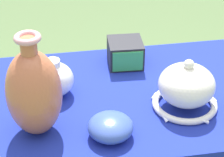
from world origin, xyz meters
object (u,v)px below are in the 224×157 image
at_px(bowl_shallow_cobalt, 111,127).
at_px(vase_dome_bell, 186,88).
at_px(mosaic_tile_box, 125,53).
at_px(jar_round_porcelain, 54,79).
at_px(vase_tall_bulbous, 34,92).

bearing_deg(bowl_shallow_cobalt, vase_dome_bell, 21.80).
bearing_deg(bowl_shallow_cobalt, mosaic_tile_box, 72.97).
distance_m(jar_round_porcelain, bowl_shallow_cobalt, 0.30).
distance_m(vase_tall_bulbous, vase_dome_bell, 0.50).
distance_m(vase_tall_bulbous, bowl_shallow_cobalt, 0.25).
height_order(vase_tall_bulbous, jar_round_porcelain, vase_tall_bulbous).
bearing_deg(mosaic_tile_box, vase_dome_bell, -61.81).
bearing_deg(jar_round_porcelain, bowl_shallow_cobalt, -58.64).
relative_size(vase_dome_bell, mosaic_tile_box, 1.62).
xyz_separation_m(vase_dome_bell, mosaic_tile_box, (-0.14, 0.31, -0.02)).
xyz_separation_m(vase_tall_bulbous, mosaic_tile_box, (0.35, 0.35, -0.10)).
relative_size(jar_round_porcelain, bowl_shallow_cobalt, 0.98).
xyz_separation_m(vase_dome_bell, jar_round_porcelain, (-0.43, 0.15, -0.01)).
height_order(mosaic_tile_box, bowl_shallow_cobalt, mosaic_tile_box).
distance_m(vase_tall_bulbous, jar_round_porcelain, 0.22).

